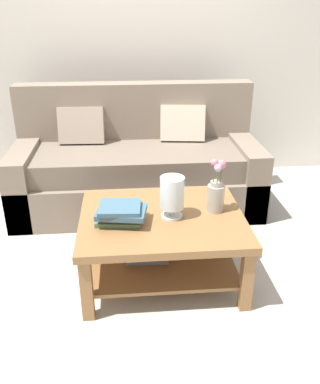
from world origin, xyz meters
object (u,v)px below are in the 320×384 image
at_px(couch, 137,167).
at_px(glass_hurricane_vase, 172,194).
at_px(coffee_table, 161,233).
at_px(flower_pitcher, 216,192).
at_px(book_stack_main, 121,213).

bearing_deg(couch, glass_hurricane_vase, -80.94).
relative_size(coffee_table, glass_hurricane_vase, 3.87).
bearing_deg(flower_pitcher, couch, 113.54).
relative_size(couch, flower_pitcher, 5.92).
bearing_deg(coffee_table, glass_hurricane_vase, -12.57).
relative_size(couch, glass_hurricane_vase, 7.84).
height_order(glass_hurricane_vase, flower_pitcher, flower_pitcher).
relative_size(coffee_table, flower_pitcher, 2.92).
xyz_separation_m(coffee_table, glass_hurricane_vase, (0.07, -0.02, 0.29)).
bearing_deg(coffee_table, couch, 95.79).
bearing_deg(couch, book_stack_main, -96.71).
distance_m(coffee_table, glass_hurricane_vase, 0.30).
relative_size(glass_hurricane_vase, flower_pitcher, 0.76).
bearing_deg(glass_hurricane_vase, book_stack_main, -172.17).
xyz_separation_m(couch, book_stack_main, (-0.14, -1.20, 0.16)).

